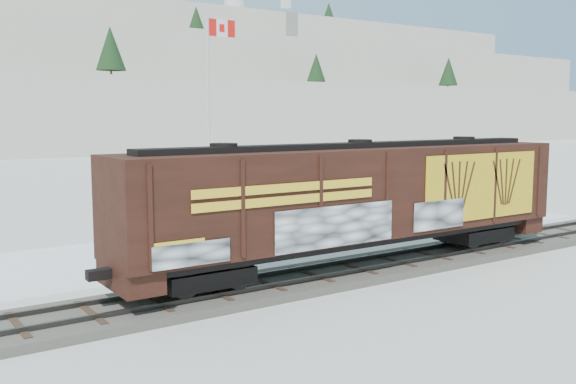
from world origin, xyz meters
TOP-DOWN VIEW (x-y plane):
  - ground at (0.00, 0.00)m, footprint 500.00×500.00m
  - rail_track at (0.00, 0.00)m, footprint 50.00×3.40m
  - parking_strip at (0.00, 7.50)m, footprint 40.00×8.00m
  - hopper_railcar at (0.26, -0.01)m, footprint 19.24×3.06m
  - flagpole at (2.28, 15.91)m, footprint 2.30×0.90m
  - car_silver at (-1.03, 7.14)m, footprint 4.47×1.87m
  - car_white at (3.75, 7.30)m, footprint 4.62×1.93m
  - car_dark at (4.42, 7.60)m, footprint 5.01×3.50m

SIDE VIEW (x-z plane):
  - ground at x=0.00m, z-range 0.00..0.00m
  - parking_strip at x=0.00m, z-range 0.00..0.03m
  - rail_track at x=0.00m, z-range -0.07..0.36m
  - car_dark at x=4.42m, z-range 0.03..1.38m
  - car_white at x=3.75m, z-range 0.03..1.52m
  - car_silver at x=-1.03m, z-range 0.03..1.54m
  - hopper_railcar at x=0.26m, z-range 0.69..5.27m
  - flagpole at x=2.28m, z-range -1.52..10.31m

